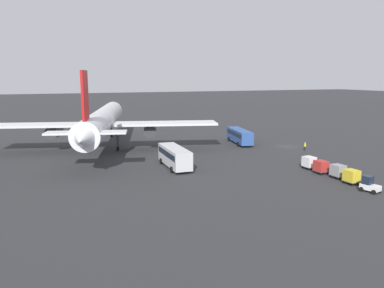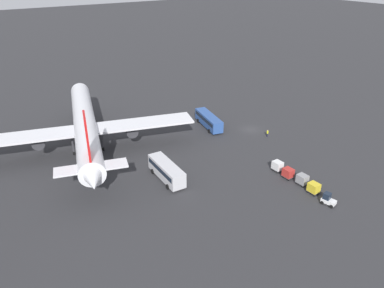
{
  "view_description": "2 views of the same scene",
  "coord_description": "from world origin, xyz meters",
  "px_view_note": "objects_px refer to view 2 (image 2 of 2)",
  "views": [
    {
      "loc": [
        -66.52,
        49.46,
        14.92
      ],
      "look_at": [
        -8.53,
        25.78,
        3.69
      ],
      "focal_mm": 35.0,
      "sensor_mm": 36.0,
      "label": 1
    },
    {
      "loc": [
        -63.3,
        58.86,
        38.15
      ],
      "look_at": [
        -3.68,
        19.8,
        2.86
      ],
      "focal_mm": 35.0,
      "sensor_mm": 36.0,
      "label": 2
    }
  ],
  "objects_px": {
    "shuttle_bus_far": "(166,170)",
    "cargo_cart_white": "(277,166)",
    "baggage_tug": "(328,199)",
    "worker_person": "(267,133)",
    "cargo_cart_red": "(288,173)",
    "cargo_cart_yellow": "(314,188)",
    "shuttle_bus_near": "(209,120)",
    "cargo_cart_grey": "(302,179)",
    "airplane": "(85,125)"
  },
  "relations": [
    {
      "from": "shuttle_bus_far",
      "to": "cargo_cart_white",
      "type": "distance_m",
      "value": 22.2
    },
    {
      "from": "baggage_tug",
      "to": "worker_person",
      "type": "xyz_separation_m",
      "value": [
        25.99,
        -10.45,
        -0.07
      ]
    },
    {
      "from": "cargo_cart_red",
      "to": "cargo_cart_yellow",
      "type": "bearing_deg",
      "value": 179.69
    },
    {
      "from": "baggage_tug",
      "to": "cargo_cart_yellow",
      "type": "xyz_separation_m",
      "value": [
        3.62,
        -0.52,
        0.25
      ]
    },
    {
      "from": "shuttle_bus_near",
      "to": "cargo_cart_grey",
      "type": "height_order",
      "value": "shuttle_bus_near"
    },
    {
      "from": "cargo_cart_yellow",
      "to": "airplane",
      "type": "bearing_deg",
      "value": 35.7
    },
    {
      "from": "airplane",
      "to": "baggage_tug",
      "type": "height_order",
      "value": "airplane"
    },
    {
      "from": "airplane",
      "to": "cargo_cart_white",
      "type": "height_order",
      "value": "airplane"
    },
    {
      "from": "shuttle_bus_near",
      "to": "cargo_cart_grey",
      "type": "relative_size",
      "value": 5.64
    },
    {
      "from": "baggage_tug",
      "to": "cargo_cart_white",
      "type": "bearing_deg",
      "value": -17.87
    },
    {
      "from": "shuttle_bus_far",
      "to": "cargo_cart_yellow",
      "type": "distance_m",
      "value": 27.31
    },
    {
      "from": "worker_person",
      "to": "shuttle_bus_near",
      "type": "bearing_deg",
      "value": 33.65
    },
    {
      "from": "cargo_cart_grey",
      "to": "cargo_cart_red",
      "type": "relative_size",
      "value": 1.0
    },
    {
      "from": "baggage_tug",
      "to": "cargo_cart_white",
      "type": "relative_size",
      "value": 1.28
    },
    {
      "from": "cargo_cart_grey",
      "to": "shuttle_bus_far",
      "type": "bearing_deg",
      "value": 52.32
    },
    {
      "from": "airplane",
      "to": "worker_person",
      "type": "xyz_separation_m",
      "value": [
        -16.92,
        -38.15,
        -5.12
      ]
    },
    {
      "from": "shuttle_bus_near",
      "to": "baggage_tug",
      "type": "distance_m",
      "value": 38.56
    },
    {
      "from": "shuttle_bus_near",
      "to": "cargo_cart_red",
      "type": "distance_m",
      "value": 28.64
    },
    {
      "from": "airplane",
      "to": "cargo_cart_grey",
      "type": "relative_size",
      "value": 25.79
    },
    {
      "from": "cargo_cart_grey",
      "to": "cargo_cart_white",
      "type": "height_order",
      "value": "same"
    },
    {
      "from": "shuttle_bus_near",
      "to": "cargo_cart_white",
      "type": "height_order",
      "value": "shuttle_bus_near"
    },
    {
      "from": "shuttle_bus_near",
      "to": "cargo_cart_yellow",
      "type": "height_order",
      "value": "shuttle_bus_near"
    },
    {
      "from": "cargo_cart_white",
      "to": "baggage_tug",
      "type": "bearing_deg",
      "value": 176.33
    },
    {
      "from": "shuttle_bus_far",
      "to": "worker_person",
      "type": "bearing_deg",
      "value": -80.67
    },
    {
      "from": "shuttle_bus_near",
      "to": "shuttle_bus_far",
      "type": "bearing_deg",
      "value": 138.09
    },
    {
      "from": "cargo_cart_yellow",
      "to": "cargo_cart_red",
      "type": "height_order",
      "value": "same"
    },
    {
      "from": "airplane",
      "to": "shuttle_bus_far",
      "type": "bearing_deg",
      "value": -141.83
    },
    {
      "from": "shuttle_bus_far",
      "to": "cargo_cart_yellow",
      "type": "relative_size",
      "value": 5.13
    },
    {
      "from": "baggage_tug",
      "to": "cargo_cart_yellow",
      "type": "relative_size",
      "value": 1.28
    },
    {
      "from": "shuttle_bus_far",
      "to": "baggage_tug",
      "type": "distance_m",
      "value": 29.59
    },
    {
      "from": "shuttle_bus_near",
      "to": "worker_person",
      "type": "bearing_deg",
      "value": -135.14
    },
    {
      "from": "airplane",
      "to": "cargo_cart_white",
      "type": "distance_m",
      "value": 41.59
    },
    {
      "from": "shuttle_bus_far",
      "to": "cargo_cart_red",
      "type": "relative_size",
      "value": 5.13
    },
    {
      "from": "shuttle_bus_near",
      "to": "cargo_cart_yellow",
      "type": "bearing_deg",
      "value": -171.43
    },
    {
      "from": "shuttle_bus_near",
      "to": "worker_person",
      "type": "distance_m",
      "value": 15.05
    },
    {
      "from": "worker_person",
      "to": "cargo_cart_yellow",
      "type": "relative_size",
      "value": 0.84
    },
    {
      "from": "shuttle_bus_far",
      "to": "cargo_cart_yellow",
      "type": "bearing_deg",
      "value": -131.04
    },
    {
      "from": "shuttle_bus_near",
      "to": "cargo_cart_grey",
      "type": "xyz_separation_m",
      "value": [
        -31.73,
        1.08,
        -0.73
      ]
    },
    {
      "from": "cargo_cart_yellow",
      "to": "baggage_tug",
      "type": "bearing_deg",
      "value": 171.77
    },
    {
      "from": "airplane",
      "to": "cargo_cart_yellow",
      "type": "distance_m",
      "value": 48.61
    },
    {
      "from": "airplane",
      "to": "baggage_tug",
      "type": "distance_m",
      "value": 51.32
    },
    {
      "from": "airplane",
      "to": "worker_person",
      "type": "distance_m",
      "value": 42.05
    },
    {
      "from": "shuttle_bus_far",
      "to": "cargo_cart_white",
      "type": "height_order",
      "value": "shuttle_bus_far"
    },
    {
      "from": "shuttle_bus_near",
      "to": "cargo_cart_yellow",
      "type": "xyz_separation_m",
      "value": [
        -34.86,
        1.6,
        -0.73
      ]
    },
    {
      "from": "airplane",
      "to": "cargo_cart_red",
      "type": "xyz_separation_m",
      "value": [
        -33.01,
        -28.26,
        -4.8
      ]
    },
    {
      "from": "cargo_cart_grey",
      "to": "cargo_cart_yellow",
      "type": "bearing_deg",
      "value": 170.6
    },
    {
      "from": "airplane",
      "to": "shuttle_bus_far",
      "type": "height_order",
      "value": "airplane"
    },
    {
      "from": "cargo_cart_white",
      "to": "worker_person",
      "type": "bearing_deg",
      "value": -36.58
    },
    {
      "from": "shuttle_bus_far",
      "to": "cargo_cart_grey",
      "type": "bearing_deg",
      "value": -125.15
    },
    {
      "from": "cargo_cart_yellow",
      "to": "cargo_cart_white",
      "type": "height_order",
      "value": "same"
    }
  ]
}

